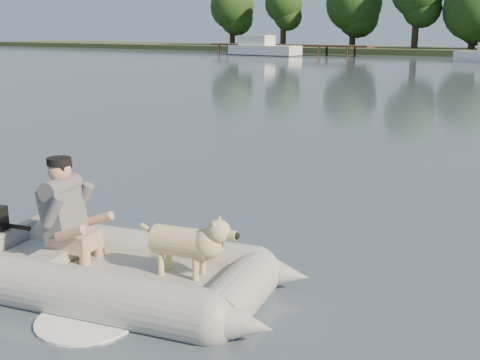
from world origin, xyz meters
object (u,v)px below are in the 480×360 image
Objects in this scene: cabin_cruiser at (264,45)px; man at (64,207)px; dog at (181,247)px; dinghy at (120,233)px; dock at (288,50)px.

man is at bearing -59.14° from cabin_cruiser.
dog is 0.13× the size of cabin_cruiser.
dinghy is 55.37m from cabin_cruiser.
cabin_cruiser is at bearing 108.15° from dog.
dock is at bearing 104.49° from man.
dinghy reaches higher than dog.
cabin_cruiser is (-26.20, 48.48, 0.19)m from man.
cabin_cruiser is (-0.89, -3.19, 0.47)m from dock.
dog is at bearing 4.57° from dinghy.
dock is at bearing 76.94° from cabin_cruiser.
cabin_cruiser reaches higher than dinghy.
dinghy is 5.04× the size of dog.
dinghy is 0.67m from dog.
cabin_cruiser is at bearing 107.48° from dinghy.
dinghy is at bearing -4.24° from man.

